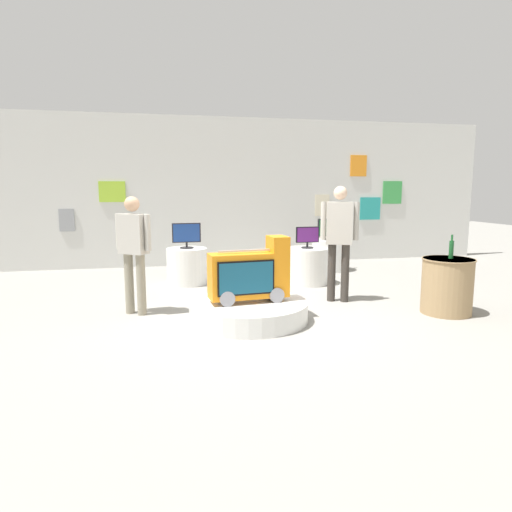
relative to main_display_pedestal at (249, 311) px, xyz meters
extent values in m
plane|color=gray|center=(0.12, 0.15, -0.13)|extent=(30.00, 30.00, 0.00)
cube|color=silver|center=(0.12, 4.46, 1.50)|extent=(12.92, 0.10, 3.24)
cube|color=green|center=(4.39, 4.39, 1.48)|extent=(0.48, 0.02, 0.53)
cube|color=#9ECC33|center=(-2.06, 4.39, 1.50)|extent=(0.54, 0.02, 0.43)
cube|color=teal|center=(3.83, 4.39, 1.10)|extent=(0.51, 0.02, 0.53)
cube|color=gray|center=(-2.99, 4.39, 0.92)|extent=(0.30, 0.02, 0.47)
cube|color=orange|center=(3.50, 4.39, 2.10)|extent=(0.40, 0.02, 0.49)
cube|color=beige|center=(2.62, 4.39, 1.18)|extent=(0.34, 0.02, 0.50)
cylinder|color=silver|center=(0.00, 0.00, 0.00)|extent=(1.52, 1.52, 0.25)
cylinder|color=gray|center=(-0.32, -0.03, 0.22)|extent=(0.23, 0.39, 0.19)
cylinder|color=gray|center=(0.32, 0.03, 0.22)|extent=(0.23, 0.39, 0.19)
cube|color=orange|center=(0.00, 0.00, 0.47)|extent=(1.04, 0.42, 0.57)
cube|color=orange|center=(0.39, 0.04, 0.86)|extent=(0.25, 0.35, 0.20)
cube|color=black|center=(-0.06, -0.18, 0.47)|extent=(0.73, 0.08, 0.43)
cube|color=navy|center=(-0.06, -0.18, 0.47)|extent=(0.69, 0.09, 0.39)
cube|color=#B2B2B7|center=(0.00, 0.00, 0.79)|extent=(0.81, 0.11, 0.02)
cylinder|color=silver|center=(1.46, 2.02, 0.20)|extent=(0.76, 0.76, 0.64)
cylinder|color=black|center=(1.46, 2.02, 0.53)|extent=(0.21, 0.21, 0.02)
cylinder|color=black|center=(1.46, 2.02, 0.58)|extent=(0.04, 0.04, 0.08)
cube|color=black|center=(1.46, 2.02, 0.76)|extent=(0.42, 0.05, 0.28)
cube|color=#561E6B|center=(1.46, 1.99, 0.76)|extent=(0.39, 0.02, 0.25)
cylinder|color=silver|center=(-0.64, 2.45, 0.20)|extent=(0.72, 0.72, 0.64)
cylinder|color=black|center=(-0.64, 2.45, 0.53)|extent=(0.24, 0.24, 0.02)
cylinder|color=black|center=(-0.64, 2.45, 0.58)|extent=(0.04, 0.04, 0.08)
cube|color=black|center=(-0.64, 2.45, 0.79)|extent=(0.50, 0.05, 0.34)
cube|color=navy|center=(-0.64, 2.43, 0.79)|extent=(0.46, 0.02, 0.31)
cylinder|color=silver|center=(2.34, 3.18, 0.20)|extent=(0.72, 0.72, 0.64)
cylinder|color=black|center=(2.34, 3.18, 0.53)|extent=(0.22, 0.22, 0.02)
cylinder|color=black|center=(2.34, 3.18, 0.57)|extent=(0.04, 0.04, 0.06)
cube|color=black|center=(2.34, 3.18, 0.78)|extent=(0.58, 0.20, 0.36)
cube|color=#1E5B2D|center=(2.34, 3.16, 0.78)|extent=(0.53, 0.16, 0.33)
cylinder|color=#9E7F56|center=(2.70, -0.23, 0.25)|extent=(0.66, 0.66, 0.76)
cylinder|color=#9E7F56|center=(2.70, -0.23, 0.62)|extent=(0.69, 0.69, 0.02)
cylinder|color=#195926|center=(2.74, -0.22, 0.75)|extent=(0.06, 0.06, 0.24)
cylinder|color=#195926|center=(2.74, -0.22, 0.91)|extent=(0.03, 0.03, 0.08)
cylinder|color=gray|center=(-1.52, 0.68, 0.29)|extent=(0.12, 0.12, 0.83)
cylinder|color=gray|center=(-1.36, 0.56, 0.29)|extent=(0.12, 0.12, 0.83)
cube|color=#B2ADA3|center=(-1.44, 0.62, 0.97)|extent=(0.43, 0.38, 0.53)
sphere|color=tan|center=(-1.44, 0.62, 1.36)|extent=(0.20, 0.20, 0.20)
cylinder|color=#B2ADA3|center=(-1.63, 0.76, 0.99)|extent=(0.08, 0.08, 0.48)
cylinder|color=#B2ADA3|center=(-1.25, 0.48, 0.99)|extent=(0.08, 0.08, 0.48)
cylinder|color=#38332D|center=(1.60, 0.66, 0.31)|extent=(0.12, 0.12, 0.87)
cylinder|color=#38332D|center=(1.42, 0.74, 0.31)|extent=(0.12, 0.12, 0.87)
cube|color=#B2ADA3|center=(1.51, 0.70, 1.06)|extent=(0.43, 0.34, 0.62)
sphere|color=beige|center=(1.51, 0.70, 1.50)|extent=(0.20, 0.20, 0.20)
cylinder|color=#B2ADA3|center=(1.73, 0.60, 1.09)|extent=(0.08, 0.08, 0.56)
cylinder|color=#B2ADA3|center=(1.29, 0.80, 1.09)|extent=(0.08, 0.08, 0.56)
camera|label=1|loc=(-1.08, -5.46, 1.56)|focal=31.20mm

